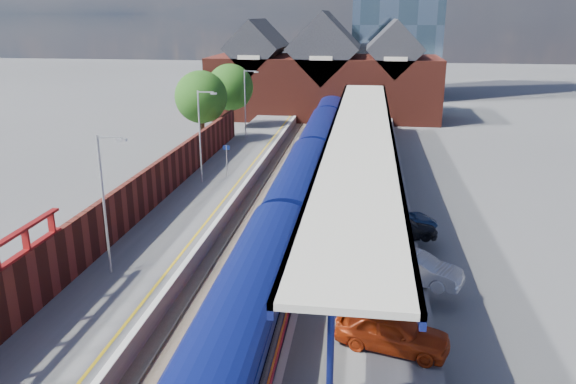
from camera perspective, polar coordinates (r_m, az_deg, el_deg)
name	(u,v)px	position (r m, az deg, el deg)	size (l,w,h in m)	color
ground	(298,170)	(50.21, 1.07, 2.22)	(240.00, 240.00, 0.00)	#5B5B5E
ballast_bed	(282,206)	(40.73, -0.66, -1.44)	(6.00, 76.00, 0.06)	#473D33
rails	(282,205)	(40.70, -0.66, -1.33)	(4.51, 76.00, 0.14)	slate
left_platform	(208,197)	(41.73, -8.15, -0.47)	(5.00, 76.00, 1.00)	#565659
right_platform	(365,204)	(40.15, 7.83, -1.19)	(6.00, 76.00, 1.00)	#565659
coping_left	(239,191)	(40.99, -5.02, 0.08)	(0.30, 76.00, 0.05)	silver
coping_right	(325,195)	(40.08, 3.79, -0.30)	(0.30, 76.00, 0.05)	silver
yellow_line	(231,191)	(41.13, -5.84, 0.09)	(0.14, 76.00, 0.01)	yellow
train	(312,156)	(46.72, 2.46, 3.72)	(2.95, 65.92, 3.45)	#0B1352
canopy	(361,132)	(40.81, 7.41, 6.05)	(4.50, 52.00, 4.48)	#0E1552
lamp_post_b	(106,197)	(28.24, -18.01, -0.46)	(1.48, 0.18, 7.00)	#A5A8AA
lamp_post_c	(201,131)	(42.69, -8.79, 6.15)	(1.48, 0.18, 7.00)	#A5A8AA
lamp_post_d	(246,100)	(57.97, -4.26, 9.30)	(1.48, 0.18, 7.00)	#A5A8AA
platform_sign	(227,155)	(44.71, -6.25, 3.74)	(0.55, 0.08, 2.50)	#A5A8AA
brick_wall	(138,197)	(36.21, -15.04, -0.49)	(0.35, 50.00, 3.86)	#5A2017
station_building	(324,76)	(76.68, 3.71, 11.69)	(30.00, 12.12, 13.78)	#5A2017
tree_near	(202,99)	(56.90, -8.69, 9.36)	(5.20, 5.20, 8.10)	#382314
tree_far	(231,89)	(64.29, -5.79, 10.41)	(5.20, 5.20, 8.10)	#382314
parked_car_red	(392,331)	(22.52, 10.55, -13.69)	(1.76, 4.36, 1.49)	#A72F0D
parked_car_silver	(416,268)	(27.81, 12.86, -7.54)	(1.53, 4.40, 1.45)	silver
parked_car_dark	(401,227)	(33.12, 11.43, -3.50)	(1.68, 4.14, 1.20)	black
parked_car_blue	(400,220)	(34.08, 11.32, -2.85)	(2.03, 4.41, 1.23)	navy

